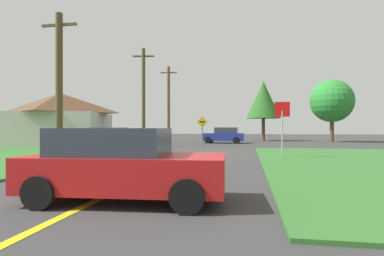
{
  "coord_description": "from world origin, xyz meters",
  "views": [
    {
      "loc": [
        3.34,
        -18.67,
        1.64
      ],
      "look_at": [
        -0.52,
        3.53,
        1.59
      ],
      "focal_mm": 30.04,
      "sensor_mm": 36.0,
      "label": 1
    }
  ],
  "objects_px": {
    "direction_sign": "(202,128)",
    "pine_tree_center": "(263,100)",
    "stop_sign": "(282,119)",
    "parked_car_near_building": "(111,139)",
    "utility_pole_near": "(59,85)",
    "utility_pole_mid": "(143,96)",
    "car_approaching_junction": "(224,135)",
    "barn": "(60,120)",
    "oak_tree_left": "(332,101)",
    "car_behind_on_main_road": "(123,165)",
    "utility_pole_far": "(169,104)"
  },
  "relations": [
    {
      "from": "direction_sign",
      "to": "pine_tree_center",
      "type": "height_order",
      "value": "pine_tree_center"
    },
    {
      "from": "utility_pole_mid",
      "to": "direction_sign",
      "type": "xyz_separation_m",
      "value": [
        5.1,
        -0.53,
        -2.71
      ]
    },
    {
      "from": "stop_sign",
      "to": "pine_tree_center",
      "type": "bearing_deg",
      "value": -85.89
    },
    {
      "from": "utility_pole_far",
      "to": "direction_sign",
      "type": "xyz_separation_m",
      "value": [
        4.92,
        -8.54,
        -2.66
      ]
    },
    {
      "from": "direction_sign",
      "to": "utility_pole_near",
      "type": "bearing_deg",
      "value": -114.78
    },
    {
      "from": "utility_pole_far",
      "to": "pine_tree_center",
      "type": "xyz_separation_m",
      "value": [
        10.41,
        5.93,
        0.74
      ]
    },
    {
      "from": "oak_tree_left",
      "to": "utility_pole_mid",
      "type": "bearing_deg",
      "value": -146.42
    },
    {
      "from": "direction_sign",
      "to": "oak_tree_left",
      "type": "bearing_deg",
      "value": 44.06
    },
    {
      "from": "utility_pole_far",
      "to": "barn",
      "type": "bearing_deg",
      "value": -132.27
    },
    {
      "from": "utility_pole_near",
      "to": "utility_pole_mid",
      "type": "relative_size",
      "value": 0.85
    },
    {
      "from": "utility_pole_mid",
      "to": "barn",
      "type": "distance_m",
      "value": 7.73
    },
    {
      "from": "utility_pole_near",
      "to": "barn",
      "type": "bearing_deg",
      "value": 122.04
    },
    {
      "from": "car_approaching_junction",
      "to": "oak_tree_left",
      "type": "xyz_separation_m",
      "value": [
        11.68,
        4.8,
        3.76
      ]
    },
    {
      "from": "utility_pole_near",
      "to": "utility_pole_far",
      "type": "xyz_separation_m",
      "value": [
        0.38,
        20.02,
        0.58
      ]
    },
    {
      "from": "barn",
      "to": "utility_pole_far",
      "type": "bearing_deg",
      "value": 47.73
    },
    {
      "from": "direction_sign",
      "to": "stop_sign",
      "type": "bearing_deg",
      "value": -57.32
    },
    {
      "from": "pine_tree_center",
      "to": "barn",
      "type": "height_order",
      "value": "pine_tree_center"
    },
    {
      "from": "car_behind_on_main_road",
      "to": "barn",
      "type": "distance_m",
      "value": 23.23
    },
    {
      "from": "stop_sign",
      "to": "direction_sign",
      "type": "relative_size",
      "value": 1.17
    },
    {
      "from": "pine_tree_center",
      "to": "barn",
      "type": "bearing_deg",
      "value": -141.53
    },
    {
      "from": "oak_tree_left",
      "to": "barn",
      "type": "relative_size",
      "value": 0.8
    },
    {
      "from": "oak_tree_left",
      "to": "barn",
      "type": "bearing_deg",
      "value": -154.13
    },
    {
      "from": "oak_tree_left",
      "to": "pine_tree_center",
      "type": "height_order",
      "value": "pine_tree_center"
    },
    {
      "from": "utility_pole_mid",
      "to": "car_approaching_junction",
      "type": "bearing_deg",
      "value": 48.6
    },
    {
      "from": "utility_pole_near",
      "to": "direction_sign",
      "type": "relative_size",
      "value": 2.82
    },
    {
      "from": "utility_pole_far",
      "to": "car_behind_on_main_road",
      "type": "bearing_deg",
      "value": -78.06
    },
    {
      "from": "parked_car_near_building",
      "to": "car_behind_on_main_road",
      "type": "relative_size",
      "value": 0.93
    },
    {
      "from": "car_behind_on_main_road",
      "to": "utility_pole_far",
      "type": "relative_size",
      "value": 0.54
    },
    {
      "from": "parked_car_near_building",
      "to": "utility_pole_far",
      "type": "height_order",
      "value": "utility_pole_far"
    },
    {
      "from": "parked_car_near_building",
      "to": "utility_pole_far",
      "type": "distance_m",
      "value": 13.41
    },
    {
      "from": "car_behind_on_main_road",
      "to": "stop_sign",
      "type": "bearing_deg",
      "value": 63.08
    },
    {
      "from": "utility_pole_mid",
      "to": "utility_pole_near",
      "type": "bearing_deg",
      "value": -90.97
    },
    {
      "from": "car_approaching_junction",
      "to": "utility_pole_mid",
      "type": "height_order",
      "value": "utility_pole_mid"
    },
    {
      "from": "stop_sign",
      "to": "utility_pole_mid",
      "type": "distance_m",
      "value": 13.9
    },
    {
      "from": "parked_car_near_building",
      "to": "utility_pole_near",
      "type": "xyz_separation_m",
      "value": [
        0.55,
        -7.1,
        2.85
      ]
    },
    {
      "from": "utility_pole_mid",
      "to": "oak_tree_left",
      "type": "height_order",
      "value": "utility_pole_mid"
    },
    {
      "from": "stop_sign",
      "to": "parked_car_near_building",
      "type": "bearing_deg",
      "value": -15.08
    },
    {
      "from": "car_behind_on_main_road",
      "to": "barn",
      "type": "bearing_deg",
      "value": 121.86
    },
    {
      "from": "car_approaching_junction",
      "to": "utility_pole_mid",
      "type": "xyz_separation_m",
      "value": [
        -6.29,
        -7.14,
        3.47
      ]
    },
    {
      "from": "barn",
      "to": "oak_tree_left",
      "type": "bearing_deg",
      "value": 25.87
    },
    {
      "from": "oak_tree_left",
      "to": "direction_sign",
      "type": "bearing_deg",
      "value": -135.94
    },
    {
      "from": "direction_sign",
      "to": "pine_tree_center",
      "type": "xyz_separation_m",
      "value": [
        5.49,
        14.47,
        3.41
      ]
    },
    {
      "from": "car_behind_on_main_road",
      "to": "barn",
      "type": "relative_size",
      "value": 0.51
    },
    {
      "from": "car_approaching_junction",
      "to": "barn",
      "type": "relative_size",
      "value": 0.49
    },
    {
      "from": "car_approaching_junction",
      "to": "utility_pole_far",
      "type": "height_order",
      "value": "utility_pole_far"
    },
    {
      "from": "stop_sign",
      "to": "pine_tree_center",
      "type": "xyz_separation_m",
      "value": [
        0.12,
        22.83,
        2.89
      ]
    },
    {
      "from": "utility_pole_far",
      "to": "stop_sign",
      "type": "bearing_deg",
      "value": -58.68
    },
    {
      "from": "parked_car_near_building",
      "to": "direction_sign",
      "type": "bearing_deg",
      "value": 43.22
    },
    {
      "from": "car_behind_on_main_road",
      "to": "pine_tree_center",
      "type": "xyz_separation_m",
      "value": [
        4.63,
        33.25,
        4.17
      ]
    },
    {
      "from": "oak_tree_left",
      "to": "stop_sign",
      "type": "bearing_deg",
      "value": -109.85
    }
  ]
}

